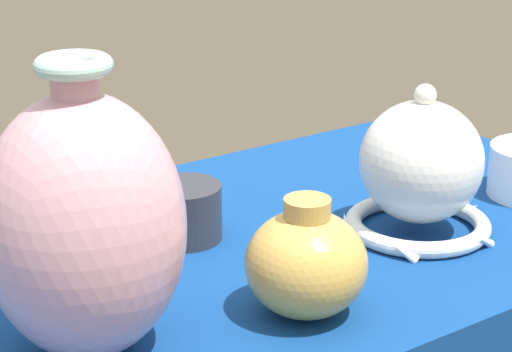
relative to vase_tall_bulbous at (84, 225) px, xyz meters
name	(u,v)px	position (x,y,z in m)	size (l,w,h in m)	color
display_table	(209,324)	(0.21, 0.11, -0.23)	(1.31, 0.63, 0.78)	#38383D
vase_tall_bulbous	(84,225)	(0.00, 0.00, 0.00)	(0.20, 0.20, 0.31)	#D19399
vase_dome_bell	(421,172)	(0.49, 0.03, -0.06)	(0.20, 0.20, 0.20)	white
mosaic_tile_box	(38,200)	(0.08, 0.31, -0.09)	(0.15, 0.12, 0.10)	#232328
pot_squat_charcoal	(183,212)	(0.23, 0.19, -0.10)	(0.10, 0.10, 0.07)	#2D2D33
jar_round_ochre	(306,263)	(0.23, -0.06, -0.08)	(0.13, 0.13, 0.13)	gold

